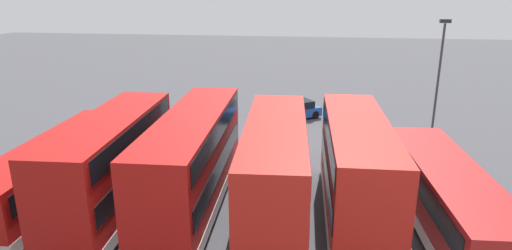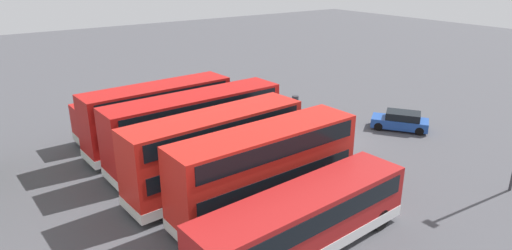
% 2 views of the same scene
% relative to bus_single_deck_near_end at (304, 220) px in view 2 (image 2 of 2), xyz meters
% --- Properties ---
extents(ground_plane, '(140.00, 140.00, 0.00)m').
position_rel_bus_single_deck_near_end_xyz_m(ground_plane, '(9.13, -10.40, -1.62)').
color(ground_plane, '#47474C').
extents(bus_single_deck_near_end, '(3.33, 11.26, 2.95)m').
position_rel_bus_single_deck_near_end_xyz_m(bus_single_deck_near_end, '(0.00, 0.00, 0.00)').
color(bus_single_deck_near_end, '#A51919').
rests_on(bus_single_deck_near_end, ground).
extents(bus_double_decker_second, '(2.99, 10.49, 4.55)m').
position_rel_bus_single_deck_near_end_xyz_m(bus_double_decker_second, '(3.74, -0.67, 0.82)').
color(bus_double_decker_second, red).
rests_on(bus_double_decker_second, ground).
extents(bus_double_decker_third, '(3.30, 10.74, 4.55)m').
position_rel_bus_single_deck_near_end_xyz_m(bus_double_decker_third, '(7.23, 0.16, 0.83)').
color(bus_double_decker_third, red).
rests_on(bus_double_decker_third, ground).
extents(bus_double_decker_fourth, '(3.12, 11.78, 4.55)m').
position_rel_bus_single_deck_near_end_xyz_m(bus_double_decker_fourth, '(11.12, -0.64, 0.83)').
color(bus_double_decker_fourth, '#B71411').
rests_on(bus_double_decker_fourth, ground).
extents(bus_double_decker_fifth, '(3.17, 10.34, 4.55)m').
position_rel_bus_single_deck_near_end_xyz_m(bus_double_decker_fifth, '(14.58, 0.36, 0.82)').
color(bus_double_decker_fifth, '#B71411').
rests_on(bus_double_decker_fifth, ground).
extents(bus_single_deck_sixth, '(3.03, 11.57, 2.95)m').
position_rel_bus_single_deck_near_end_xyz_m(bus_single_deck_sixth, '(18.02, -0.62, 0.00)').
color(bus_single_deck_sixth, '#B71411').
rests_on(bus_single_deck_sixth, ground).
extents(car_hatchback_silver, '(4.48, 3.87, 1.43)m').
position_rel_bus_single_deck_near_end_xyz_m(car_hatchback_silver, '(7.37, -16.37, -0.92)').
color(car_hatchback_silver, '#1E479E').
rests_on(car_hatchback_silver, ground).
extents(waste_bin_yellow, '(0.60, 0.60, 0.95)m').
position_rel_bus_single_deck_near_end_xyz_m(waste_bin_yellow, '(16.72, -13.61, -1.15)').
color(waste_bin_yellow, '#333338').
rests_on(waste_bin_yellow, ground).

